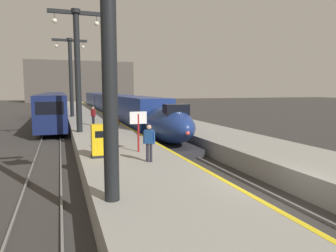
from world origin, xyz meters
TOP-DOWN VIEW (x-y plane):
  - ground_plane at (0.00, 0.00)m, footprint 260.00×260.00m
  - platform_left at (-4.05, 24.75)m, footprint 4.80×110.00m
  - platform_right at (4.05, 24.75)m, footprint 4.80×110.00m
  - platform_left_safety_stripe at (-1.77, 24.75)m, footprint 0.20×107.80m
  - rail_main_left at (-0.75, 27.50)m, footprint 0.08×110.00m
  - rail_main_right at (0.75, 27.50)m, footprint 0.08×110.00m
  - rail_secondary_left at (-8.85, 27.50)m, footprint 0.08×110.00m
  - rail_secondary_right at (-7.35, 27.50)m, footprint 0.08×110.00m
  - highspeed_train_main at (0.00, 35.91)m, footprint 2.92×57.26m
  - regional_train_adjacent at (-8.10, 36.77)m, footprint 2.85×36.60m
  - station_column_mid at (-5.90, 15.51)m, footprint 4.00×0.68m
  - station_column_far at (-5.90, 30.17)m, footprint 4.00×0.68m
  - passenger_near_edge at (-4.44, 19.68)m, footprint 0.41×0.46m
  - passenger_mid_platform at (-3.52, 4.13)m, footprint 0.47×0.40m
  - passenger_far_waiting at (-4.75, 7.08)m, footprint 0.43×0.43m
  - rolling_suitcase at (-2.29, 19.53)m, footprint 0.40×0.22m
  - ticket_machine_yellow at (-5.55, 5.88)m, footprint 0.76×0.62m
  - departure_info_board at (-3.43, 6.52)m, footprint 0.90×0.10m
  - terminus_back_wall at (0.00, 102.00)m, footprint 36.00×2.00m

SIDE VIEW (x-z plane):
  - ground_plane at x=0.00m, z-range 0.00..0.00m
  - rail_main_left at x=-0.75m, z-range 0.00..0.12m
  - rail_main_right at x=0.75m, z-range 0.00..0.12m
  - rail_secondary_left at x=-8.85m, z-range 0.00..0.12m
  - rail_secondary_right at x=-7.35m, z-range 0.00..0.12m
  - platform_left at x=-4.05m, z-range 0.00..1.05m
  - platform_right at x=4.05m, z-range 0.00..1.05m
  - platform_left_safety_stripe at x=-1.77m, z-range 1.05..1.06m
  - rolling_suitcase at x=-2.29m, z-range 0.86..1.85m
  - ticket_machine_yellow at x=-5.55m, z-range 0.99..2.59m
  - highspeed_train_main at x=0.00m, z-range 0.15..3.75m
  - passenger_near_edge at x=-4.44m, z-range 1.19..2.88m
  - passenger_mid_platform at x=-3.52m, z-range 1.19..2.88m
  - passenger_far_waiting at x=-4.75m, z-range 1.19..2.88m
  - regional_train_adjacent at x=-8.10m, z-range 0.23..4.03m
  - departure_info_board at x=-3.43m, z-range 1.50..3.62m
  - station_column_mid at x=-5.90m, z-range 1.98..11.16m
  - station_column_far at x=-5.90m, z-range 1.99..11.27m
  - terminus_back_wall at x=0.00m, z-range 0.00..14.00m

